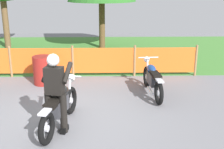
% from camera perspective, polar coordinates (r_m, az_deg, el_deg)
% --- Properties ---
extents(ground, '(24.00, 24.00, 0.02)m').
position_cam_1_polar(ground, '(7.00, -10.22, -8.68)').
color(ground, slate).
extents(grass_verge, '(24.00, 7.36, 0.01)m').
position_cam_1_polar(grass_verge, '(13.56, -5.87, 4.43)').
color(grass_verge, '#427A33').
rests_on(grass_verge, ground).
extents(barrier_fence, '(8.30, 0.08, 1.05)m').
position_cam_1_polar(barrier_fence, '(9.88, -7.57, 2.64)').
color(barrier_fence, olive).
rests_on(barrier_fence, ground).
extents(motorcycle_lead, '(0.59, 2.01, 0.95)m').
position_cam_1_polar(motorcycle_lead, '(8.27, 7.79, -0.88)').
color(motorcycle_lead, black).
rests_on(motorcycle_lead, ground).
extents(motorcycle_trailing, '(0.75, 2.08, 1.00)m').
position_cam_1_polar(motorcycle_trailing, '(6.49, -10.03, -6.04)').
color(motorcycle_trailing, black).
rests_on(motorcycle_trailing, ground).
extents(rider_trailing, '(0.63, 0.64, 1.69)m').
position_cam_1_polar(rider_trailing, '(6.15, -10.90, -3.05)').
color(rider_trailing, black).
rests_on(rider_trailing, ground).
extents(oil_drum, '(0.58, 0.58, 0.88)m').
position_cam_1_polar(oil_drum, '(9.33, -13.23, 0.80)').
color(oil_drum, maroon).
rests_on(oil_drum, ground).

